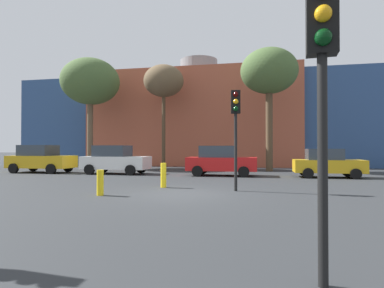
{
  "coord_description": "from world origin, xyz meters",
  "views": [
    {
      "loc": [
        2.77,
        -11.44,
        1.67
      ],
      "look_at": [
        -1.24,
        8.15,
        1.94
      ],
      "focal_mm": 29.98,
      "sensor_mm": 36.0,
      "label": 1
    }
  ],
  "objects_px": {
    "traffic_light_near_right": "(322,61)",
    "bare_tree_0": "(269,72)",
    "parked_car_3": "(327,163)",
    "traffic_light_island": "(236,117)",
    "parked_car_1": "(115,160)",
    "bare_tree_1": "(164,82)",
    "bollard_yellow_0": "(163,175)",
    "bollard_yellow_1": "(100,183)",
    "parked_car_0": "(41,159)",
    "bare_tree_2": "(90,82)",
    "parked_car_2": "(221,161)"
  },
  "relations": [
    {
      "from": "parked_car_1",
      "to": "traffic_light_near_right",
      "type": "distance_m",
      "value": 18.36
    },
    {
      "from": "parked_car_3",
      "to": "traffic_light_island",
      "type": "bearing_deg",
      "value": -124.53
    },
    {
      "from": "traffic_light_near_right",
      "to": "bare_tree_1",
      "type": "distance_m",
      "value": 23.71
    },
    {
      "from": "parked_car_0",
      "to": "traffic_light_near_right",
      "type": "height_order",
      "value": "traffic_light_near_right"
    },
    {
      "from": "parked_car_0",
      "to": "traffic_light_island",
      "type": "distance_m",
      "value": 15.5
    },
    {
      "from": "bollard_yellow_0",
      "to": "bare_tree_1",
      "type": "bearing_deg",
      "value": 106.62
    },
    {
      "from": "traffic_light_island",
      "to": "parked_car_3",
      "type": "bearing_deg",
      "value": 137.61
    },
    {
      "from": "parked_car_0",
      "to": "bare_tree_2",
      "type": "xyz_separation_m",
      "value": [
        0.74,
        5.28,
        6.33
      ]
    },
    {
      "from": "parked_car_1",
      "to": "traffic_light_near_right",
      "type": "height_order",
      "value": "traffic_light_near_right"
    },
    {
      "from": "parked_car_0",
      "to": "bare_tree_0",
      "type": "xyz_separation_m",
      "value": [
        15.43,
        4.51,
        6.28
      ]
    },
    {
      "from": "parked_car_1",
      "to": "bare_tree_1",
      "type": "xyz_separation_m",
      "value": [
        1.4,
        6.31,
        6.33
      ]
    },
    {
      "from": "bare_tree_1",
      "to": "bollard_yellow_0",
      "type": "height_order",
      "value": "bare_tree_1"
    },
    {
      "from": "parked_car_2",
      "to": "traffic_light_island",
      "type": "distance_m",
      "value": 7.28
    },
    {
      "from": "parked_car_1",
      "to": "bollard_yellow_0",
      "type": "bearing_deg",
      "value": -50.83
    },
    {
      "from": "traffic_light_near_right",
      "to": "bare_tree_0",
      "type": "distance_m",
      "value": 20.38
    },
    {
      "from": "traffic_light_near_right",
      "to": "bollard_yellow_0",
      "type": "xyz_separation_m",
      "value": [
        -4.69,
        9.01,
        -2.2
      ]
    },
    {
      "from": "parked_car_3",
      "to": "bare_tree_2",
      "type": "bearing_deg",
      "value": 163.43
    },
    {
      "from": "bare_tree_0",
      "to": "bollard_yellow_1",
      "type": "xyz_separation_m",
      "value": [
        -6.3,
        -13.51,
        -6.76
      ]
    },
    {
      "from": "bollard_yellow_0",
      "to": "bollard_yellow_1",
      "type": "height_order",
      "value": "bollard_yellow_0"
    },
    {
      "from": "bollard_yellow_1",
      "to": "bollard_yellow_0",
      "type": "bearing_deg",
      "value": 59.97
    },
    {
      "from": "traffic_light_near_right",
      "to": "bare_tree_0",
      "type": "xyz_separation_m",
      "value": [
        0.07,
        19.88,
        4.49
      ]
    },
    {
      "from": "bollard_yellow_0",
      "to": "parked_car_2",
      "type": "bearing_deg",
      "value": 74.81
    },
    {
      "from": "parked_car_0",
      "to": "bare_tree_2",
      "type": "distance_m",
      "value": 8.27
    },
    {
      "from": "bare_tree_2",
      "to": "parked_car_3",
      "type": "bearing_deg",
      "value": -16.57
    },
    {
      "from": "parked_car_3",
      "to": "bollard_yellow_1",
      "type": "bearing_deg",
      "value": -136.06
    },
    {
      "from": "parked_car_3",
      "to": "bare_tree_0",
      "type": "relative_size",
      "value": 0.42
    },
    {
      "from": "bare_tree_0",
      "to": "bollard_yellow_1",
      "type": "height_order",
      "value": "bare_tree_0"
    },
    {
      "from": "bare_tree_1",
      "to": "bollard_yellow_0",
      "type": "relative_size",
      "value": 8.34
    },
    {
      "from": "parked_car_3",
      "to": "bare_tree_1",
      "type": "distance_m",
      "value": 14.69
    },
    {
      "from": "traffic_light_island",
      "to": "bollard_yellow_1",
      "type": "xyz_separation_m",
      "value": [
        -4.62,
        -2.14,
        -2.44
      ]
    },
    {
      "from": "bare_tree_0",
      "to": "bare_tree_2",
      "type": "bearing_deg",
      "value": 176.98
    },
    {
      "from": "parked_car_1",
      "to": "bollard_yellow_1",
      "type": "bearing_deg",
      "value": -67.94
    },
    {
      "from": "bare_tree_2",
      "to": "bollard_yellow_0",
      "type": "distance_m",
      "value": 16.72
    },
    {
      "from": "parked_car_0",
      "to": "parked_car_2",
      "type": "bearing_deg",
      "value": -0.0
    },
    {
      "from": "bare_tree_2",
      "to": "traffic_light_near_right",
      "type": "bearing_deg",
      "value": -54.7
    },
    {
      "from": "parked_car_0",
      "to": "traffic_light_near_right",
      "type": "xyz_separation_m",
      "value": [
        15.36,
        -15.37,
        1.79
      ]
    },
    {
      "from": "parked_car_3",
      "to": "bare_tree_2",
      "type": "xyz_separation_m",
      "value": [
        -17.75,
        5.28,
        6.45
      ]
    },
    {
      "from": "bollard_yellow_1",
      "to": "bare_tree_0",
      "type": "bearing_deg",
      "value": 65.02
    },
    {
      "from": "parked_car_0",
      "to": "parked_car_1",
      "type": "relative_size",
      "value": 1.02
    },
    {
      "from": "traffic_light_island",
      "to": "bare_tree_1",
      "type": "relative_size",
      "value": 0.45
    },
    {
      "from": "traffic_light_near_right",
      "to": "bare_tree_0",
      "type": "height_order",
      "value": "bare_tree_0"
    },
    {
      "from": "parked_car_0",
      "to": "bollard_yellow_1",
      "type": "bearing_deg",
      "value": -44.6
    },
    {
      "from": "parked_car_0",
      "to": "parked_car_3",
      "type": "xyz_separation_m",
      "value": [
        18.48,
        -0.0,
        -0.12
      ]
    },
    {
      "from": "parked_car_1",
      "to": "bare_tree_0",
      "type": "bearing_deg",
      "value": 24.37
    },
    {
      "from": "parked_car_0",
      "to": "bare_tree_2",
      "type": "bearing_deg",
      "value": 82.05
    },
    {
      "from": "traffic_light_near_right",
      "to": "bollard_yellow_1",
      "type": "xyz_separation_m",
      "value": [
        -6.22,
        6.36,
        -2.27
      ]
    },
    {
      "from": "parked_car_3",
      "to": "bare_tree_0",
      "type": "distance_m",
      "value": 8.4
    },
    {
      "from": "traffic_light_near_right",
      "to": "traffic_light_island",
      "type": "xyz_separation_m",
      "value": [
        -1.6,
        8.5,
        0.17
      ]
    },
    {
      "from": "parked_car_0",
      "to": "bollard_yellow_0",
      "type": "height_order",
      "value": "parked_car_0"
    },
    {
      "from": "parked_car_3",
      "to": "bollard_yellow_1",
      "type": "xyz_separation_m",
      "value": [
        -9.35,
        -9.01,
        -0.37
      ]
    }
  ]
}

